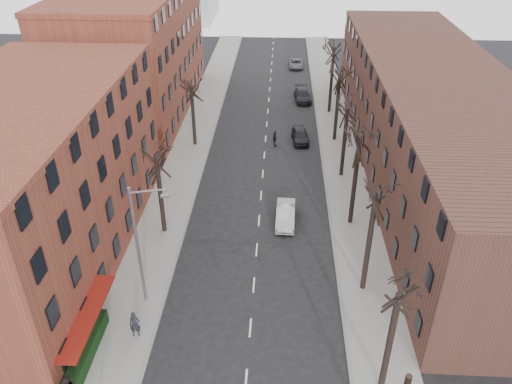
# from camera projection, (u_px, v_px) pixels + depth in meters

# --- Properties ---
(sidewalk_left) EXTENTS (4.00, 90.00, 0.15)m
(sidewalk_left) POSITION_uv_depth(u_px,v_px,m) (193.00, 140.00, 55.07)
(sidewalk_left) COLOR gray
(sidewalk_left) RESTS_ON ground
(sidewalk_right) EXTENTS (4.00, 90.00, 0.15)m
(sidewalk_right) POSITION_uv_depth(u_px,v_px,m) (339.00, 144.00, 54.37)
(sidewalk_right) COLOR gray
(sidewalk_right) RESTS_ON ground
(building_left_near) EXTENTS (12.00, 26.00, 12.00)m
(building_left_near) POSITION_uv_depth(u_px,v_px,m) (31.00, 184.00, 35.30)
(building_left_near) COLOR brown
(building_left_near) RESTS_ON ground
(building_left_far) EXTENTS (12.00, 28.00, 14.00)m
(building_left_far) POSITION_uv_depth(u_px,v_px,m) (135.00, 54.00, 59.47)
(building_left_far) COLOR brown
(building_left_far) RESTS_ON ground
(building_right) EXTENTS (12.00, 50.00, 10.00)m
(building_right) POSITION_uv_depth(u_px,v_px,m) (433.00, 122.00, 47.19)
(building_right) COLOR #4B2A23
(building_right) RESTS_ON ground
(awning_left) EXTENTS (1.20, 7.00, 0.15)m
(awning_left) POSITION_uv_depth(u_px,v_px,m) (95.00, 346.00, 30.48)
(awning_left) COLOR maroon
(awning_left) RESTS_ON ground
(hedge) EXTENTS (0.80, 6.00, 1.00)m
(hedge) POSITION_uv_depth(u_px,v_px,m) (86.00, 352.00, 29.29)
(hedge) COLOR black
(hedge) RESTS_ON sidewalk_left
(tree_right_b) EXTENTS (5.20, 5.20, 10.80)m
(tree_right_b) POSITION_uv_depth(u_px,v_px,m) (362.00, 289.00, 34.84)
(tree_right_b) COLOR black
(tree_right_b) RESTS_ON ground
(tree_right_c) EXTENTS (5.20, 5.20, 11.60)m
(tree_right_c) POSITION_uv_depth(u_px,v_px,m) (350.00, 223.00, 41.66)
(tree_right_c) COLOR black
(tree_right_c) RESTS_ON ground
(tree_right_d) EXTENTS (5.20, 5.20, 10.00)m
(tree_right_d) POSITION_uv_depth(u_px,v_px,m) (341.00, 176.00, 48.47)
(tree_right_d) COLOR black
(tree_right_d) RESTS_ON ground
(tree_right_e) EXTENTS (5.20, 5.20, 10.80)m
(tree_right_e) POSITION_uv_depth(u_px,v_px,m) (334.00, 140.00, 55.28)
(tree_right_e) COLOR black
(tree_right_e) RESTS_ON ground
(tree_right_f) EXTENTS (5.20, 5.20, 11.60)m
(tree_right_f) POSITION_uv_depth(u_px,v_px,m) (329.00, 112.00, 62.09)
(tree_right_f) COLOR black
(tree_right_f) RESTS_ON ground
(tree_left_a) EXTENTS (5.20, 5.20, 9.50)m
(tree_left_a) POSITION_uv_depth(u_px,v_px,m) (165.00, 232.00, 40.62)
(tree_left_a) COLOR black
(tree_left_a) RESTS_ON ground
(tree_left_b) EXTENTS (5.20, 5.20, 9.50)m
(tree_left_b) POSITION_uv_depth(u_px,v_px,m) (195.00, 145.00, 54.24)
(tree_left_b) COLOR black
(tree_left_b) RESTS_ON ground
(streetlight) EXTENTS (2.45, 0.22, 9.03)m
(streetlight) POSITION_uv_depth(u_px,v_px,m) (140.00, 242.00, 31.16)
(streetlight) COLOR slate
(streetlight) RESTS_ON ground
(silver_sedan) EXTENTS (1.66, 4.44, 1.45)m
(silver_sedan) POSITION_uv_depth(u_px,v_px,m) (285.00, 215.00, 41.43)
(silver_sedan) COLOR #A8ABAF
(silver_sedan) RESTS_ON ground
(parked_car_near) EXTENTS (2.04, 4.31, 1.43)m
(parked_car_near) POSITION_uv_depth(u_px,v_px,m) (300.00, 135.00, 54.70)
(parked_car_near) COLOR black
(parked_car_near) RESTS_ON ground
(parked_car_mid) EXTENTS (2.36, 5.01, 1.41)m
(parked_car_mid) POSITION_uv_depth(u_px,v_px,m) (303.00, 95.00, 65.24)
(parked_car_mid) COLOR black
(parked_car_mid) RESTS_ON ground
(parked_car_far) EXTENTS (2.05, 4.38, 1.21)m
(parked_car_far) POSITION_uv_depth(u_px,v_px,m) (296.00, 64.00, 77.23)
(parked_car_far) COLOR slate
(parked_car_far) RESTS_ON ground
(pedestrian_a) EXTENTS (0.73, 0.55, 1.82)m
(pedestrian_a) POSITION_uv_depth(u_px,v_px,m) (135.00, 325.00, 30.59)
(pedestrian_a) COLOR #202229
(pedestrian_a) RESTS_ON sidewalk_left
(pedestrian_crossing) EXTENTS (0.50, 1.07, 1.78)m
(pedestrian_crossing) POSITION_uv_depth(u_px,v_px,m) (275.00, 139.00, 53.56)
(pedestrian_crossing) COLOR black
(pedestrian_crossing) RESTS_ON ground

